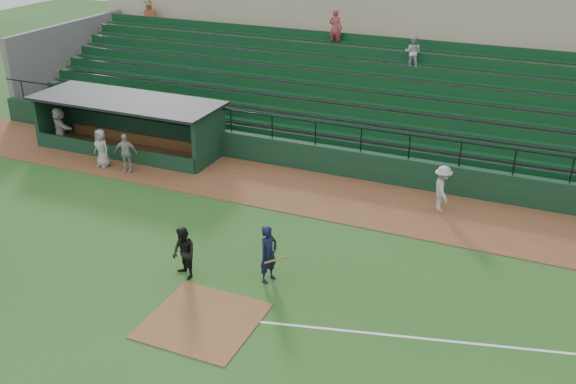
% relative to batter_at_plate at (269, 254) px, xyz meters
% --- Properties ---
extents(ground, '(90.00, 90.00, 0.00)m').
position_rel_batter_at_plate_xyz_m(ground, '(-0.82, -1.62, -0.93)').
color(ground, '#25511A').
rests_on(ground, ground).
extents(warning_track, '(40.00, 4.00, 0.03)m').
position_rel_batter_at_plate_xyz_m(warning_track, '(-0.82, 6.38, -0.92)').
color(warning_track, brown).
rests_on(warning_track, ground).
extents(home_plate_dirt, '(3.00, 3.00, 0.03)m').
position_rel_batter_at_plate_xyz_m(home_plate_dirt, '(-0.82, -2.62, -0.92)').
color(home_plate_dirt, brown).
rests_on(home_plate_dirt, ground).
extents(foul_line, '(17.49, 4.44, 0.01)m').
position_rel_batter_at_plate_xyz_m(foul_line, '(7.18, -0.42, -0.93)').
color(foul_line, white).
rests_on(foul_line, ground).
extents(stadium_structure, '(38.00, 13.08, 6.40)m').
position_rel_batter_at_plate_xyz_m(stadium_structure, '(-0.82, 14.84, 1.37)').
color(stadium_structure, '#10311C').
rests_on(stadium_structure, ground).
extents(dugout, '(8.90, 3.20, 2.42)m').
position_rel_batter_at_plate_xyz_m(dugout, '(-10.57, 7.94, 0.40)').
color(dugout, '#10311C').
rests_on(dugout, ground).
extents(batter_at_plate, '(1.11, 0.78, 1.87)m').
position_rel_batter_at_plate_xyz_m(batter_at_plate, '(0.00, 0.00, 0.00)').
color(batter_at_plate, black).
rests_on(batter_at_plate, ground).
extents(umpire, '(1.03, 0.96, 1.70)m').
position_rel_batter_at_plate_xyz_m(umpire, '(-2.46, -0.87, -0.09)').
color(umpire, black).
rests_on(umpire, ground).
extents(runner, '(1.07, 1.32, 1.78)m').
position_rel_batter_at_plate_xyz_m(runner, '(3.90, 6.85, -0.02)').
color(runner, '#A9A49E').
rests_on(runner, warning_track).
extents(dugout_player_a, '(1.07, 0.73, 1.69)m').
position_rel_batter_at_plate_xyz_m(dugout_player_a, '(-9.12, 5.25, -0.06)').
color(dugout_player_a, '#A9A39E').
rests_on(dugout_player_a, warning_track).
extents(dugout_player_b, '(0.91, 0.69, 1.67)m').
position_rel_batter_at_plate_xyz_m(dugout_player_b, '(-10.43, 5.31, -0.07)').
color(dugout_player_b, '#A09A95').
rests_on(dugout_player_b, warning_track).
extents(dugout_player_c, '(1.80, 1.30, 1.88)m').
position_rel_batter_at_plate_xyz_m(dugout_player_c, '(-13.76, 6.55, 0.03)').
color(dugout_player_c, '#A5A09A').
rests_on(dugout_player_c, warning_track).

